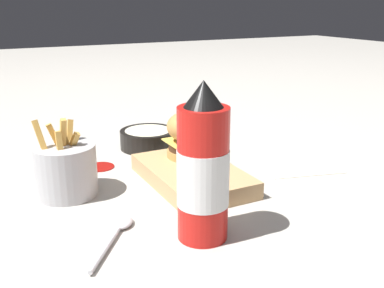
{
  "coord_description": "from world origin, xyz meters",
  "views": [
    {
      "loc": [
        -0.78,
        0.46,
        0.36
      ],
      "look_at": [
        -0.02,
        0.07,
        0.08
      ],
      "focal_mm": 42.0,
      "sensor_mm": 36.0,
      "label": 1
    }
  ],
  "objects_px": {
    "ketchup_bottle": "(203,170)",
    "side_bowl": "(148,138)",
    "serving_board": "(192,175)",
    "burger": "(189,134)",
    "spoon": "(119,229)",
    "fries_basket": "(65,169)"
  },
  "relations": [
    {
      "from": "serving_board",
      "to": "burger",
      "type": "relative_size",
      "value": 2.68
    },
    {
      "from": "ketchup_bottle",
      "to": "spoon",
      "type": "bearing_deg",
      "value": 56.81
    },
    {
      "from": "side_bowl",
      "to": "spoon",
      "type": "xyz_separation_m",
      "value": [
        -0.39,
        0.21,
        -0.02
      ]
    },
    {
      "from": "ketchup_bottle",
      "to": "side_bowl",
      "type": "xyz_separation_m",
      "value": [
        0.46,
        -0.09,
        -0.09
      ]
    },
    {
      "from": "ketchup_bottle",
      "to": "fries_basket",
      "type": "relative_size",
      "value": 1.62
    },
    {
      "from": "side_bowl",
      "to": "spoon",
      "type": "distance_m",
      "value": 0.44
    },
    {
      "from": "serving_board",
      "to": "side_bowl",
      "type": "xyz_separation_m",
      "value": [
        0.26,
        -0.01,
        0.01
      ]
    },
    {
      "from": "burger",
      "to": "ketchup_bottle",
      "type": "relative_size",
      "value": 0.4
    },
    {
      "from": "ketchup_bottle",
      "to": "spoon",
      "type": "height_order",
      "value": "ketchup_bottle"
    },
    {
      "from": "burger",
      "to": "spoon",
      "type": "distance_m",
      "value": 0.3
    },
    {
      "from": "burger",
      "to": "ketchup_bottle",
      "type": "bearing_deg",
      "value": 157.42
    },
    {
      "from": "serving_board",
      "to": "spoon",
      "type": "bearing_deg",
      "value": 122.6
    },
    {
      "from": "serving_board",
      "to": "burger",
      "type": "distance_m",
      "value": 0.1
    },
    {
      "from": "serving_board",
      "to": "fries_basket",
      "type": "height_order",
      "value": "fries_basket"
    },
    {
      "from": "serving_board",
      "to": "spoon",
      "type": "relative_size",
      "value": 1.81
    },
    {
      "from": "ketchup_bottle",
      "to": "side_bowl",
      "type": "relative_size",
      "value": 1.78
    },
    {
      "from": "serving_board",
      "to": "burger",
      "type": "xyz_separation_m",
      "value": [
        0.06,
        -0.02,
        0.07
      ]
    },
    {
      "from": "ketchup_bottle",
      "to": "spoon",
      "type": "xyz_separation_m",
      "value": [
        0.07,
        0.11,
        -0.11
      ]
    },
    {
      "from": "ketchup_bottle",
      "to": "spoon",
      "type": "distance_m",
      "value": 0.17
    },
    {
      "from": "burger",
      "to": "spoon",
      "type": "xyz_separation_m",
      "value": [
        -0.19,
        0.22,
        -0.08
      ]
    },
    {
      "from": "fries_basket",
      "to": "burger",
      "type": "bearing_deg",
      "value": -89.49
    },
    {
      "from": "burger",
      "to": "spoon",
      "type": "bearing_deg",
      "value": 130.44
    }
  ]
}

